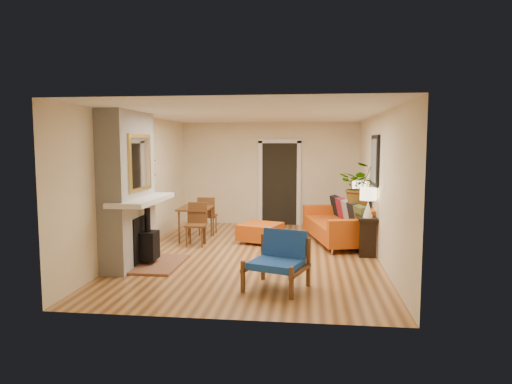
# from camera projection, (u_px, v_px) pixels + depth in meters

# --- Properties ---
(room_shell) EXTENTS (6.50, 6.50, 6.50)m
(room_shell) POSITION_uv_depth(u_px,v_px,m) (293.00, 178.00, 10.98)
(room_shell) COLOR #C4874B
(room_shell) RESTS_ON ground
(fireplace) EXTENTS (1.09, 1.68, 2.60)m
(fireplace) POSITION_uv_depth(u_px,v_px,m) (130.00, 193.00, 7.69)
(fireplace) COLOR white
(fireplace) RESTS_ON ground
(sofa) EXTENTS (1.46, 2.42, 0.89)m
(sofa) POSITION_uv_depth(u_px,v_px,m) (341.00, 224.00, 9.59)
(sofa) COLOR silver
(sofa) RESTS_ON ground
(ottoman) EXTENTS (1.00, 1.00, 0.40)m
(ottoman) POSITION_uv_depth(u_px,v_px,m) (260.00, 232.00, 9.55)
(ottoman) COLOR silver
(ottoman) RESTS_ON ground
(blue_chair) EXTENTS (0.98, 0.97, 0.81)m
(blue_chair) POSITION_uv_depth(u_px,v_px,m) (279.00, 257.00, 6.55)
(blue_chair) COLOR brown
(blue_chair) RESTS_ON ground
(dining_table) EXTENTS (0.69, 1.62, 0.87)m
(dining_table) POSITION_uv_depth(u_px,v_px,m) (199.00, 214.00, 9.80)
(dining_table) COLOR brown
(dining_table) RESTS_ON ground
(console_table) EXTENTS (0.34, 1.85, 0.72)m
(console_table) POSITION_uv_depth(u_px,v_px,m) (363.00, 219.00, 9.06)
(console_table) COLOR black
(console_table) RESTS_ON ground
(lamp_near) EXTENTS (0.30, 0.30, 0.54)m
(lamp_near) POSITION_uv_depth(u_px,v_px,m) (368.00, 199.00, 8.26)
(lamp_near) COLOR white
(lamp_near) RESTS_ON console_table
(lamp_far) EXTENTS (0.30, 0.30, 0.54)m
(lamp_far) POSITION_uv_depth(u_px,v_px,m) (359.00, 191.00, 9.76)
(lamp_far) COLOR white
(lamp_far) RESTS_ON console_table
(houseplant) EXTENTS (0.97, 0.87, 0.98)m
(houseplant) POSITION_uv_depth(u_px,v_px,m) (362.00, 186.00, 9.19)
(houseplant) COLOR #1E5919
(houseplant) RESTS_ON console_table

